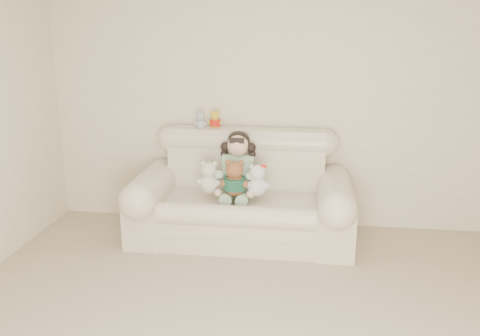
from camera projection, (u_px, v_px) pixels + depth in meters
name	position (u px, v px, depth m)	size (l,w,h in m)	color
wall_back	(269.00, 99.00, 5.01)	(4.50, 4.50, 0.00)	beige
sofa	(241.00, 189.00, 4.77)	(2.10, 0.95, 1.03)	beige
seated_child	(238.00, 164.00, 4.79)	(0.38, 0.47, 0.64)	#286D30
brown_teddy	(235.00, 174.00, 4.58)	(0.26, 0.20, 0.40)	brown
white_cat	(257.00, 177.00, 4.58)	(0.23, 0.18, 0.36)	silver
cream_teddy	(209.00, 174.00, 4.66)	(0.23, 0.18, 0.36)	silver
yellow_mini_bear	(215.00, 118.00, 5.01)	(0.14, 0.11, 0.22)	yellow
grey_mini_plush	(201.00, 119.00, 5.00)	(0.13, 0.10, 0.21)	#B2B3B9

